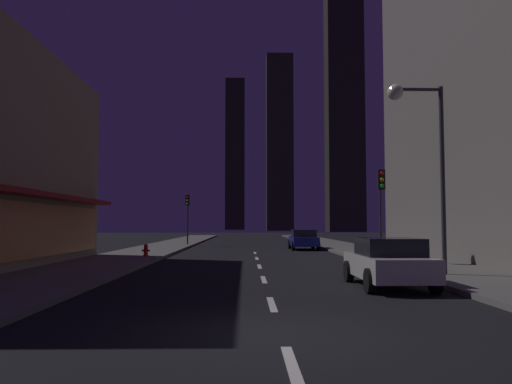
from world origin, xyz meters
TOP-DOWN VIEW (x-y plane):
  - ground_plane at (0.00, 32.00)m, footprint 78.00×136.00m
  - sidewalk_right at (7.00, 32.00)m, footprint 4.00×76.00m
  - sidewalk_left at (-7.00, 32.00)m, footprint 4.00×76.00m
  - lane_marking_center at (0.00, 11.00)m, footprint 0.16×28.20m
  - skyscraper_distant_tall at (-4.03, 155.51)m, footprint 6.22×5.76m
  - skyscraper_distant_mid at (8.89, 132.12)m, footprint 7.36×6.09m
  - skyscraper_distant_short at (23.23, 112.21)m, footprint 8.67×6.68m
  - car_parked_near at (3.60, 6.32)m, footprint 1.98×4.24m
  - car_parked_far at (3.60, 28.26)m, footprint 1.98×4.24m
  - fire_hydrant_far_left at (-5.90, 18.54)m, footprint 0.42×0.30m
  - traffic_light_near_right at (5.50, 14.08)m, footprint 0.32×0.48m
  - traffic_light_far_left at (-5.50, 34.27)m, footprint 0.32×0.48m
  - street_lamp_right at (5.38, 8.67)m, footprint 1.96×0.56m

SIDE VIEW (x-z plane):
  - ground_plane at x=0.00m, z-range -0.10..0.00m
  - lane_marking_center at x=0.00m, z-range 0.00..0.01m
  - sidewalk_right at x=7.00m, z-range 0.00..0.15m
  - sidewalk_left at x=-7.00m, z-range 0.00..0.15m
  - fire_hydrant_far_left at x=-5.90m, z-range 0.13..0.78m
  - car_parked_near at x=3.60m, z-range 0.02..1.47m
  - car_parked_far at x=3.60m, z-range 0.02..1.47m
  - traffic_light_near_right at x=5.50m, z-range 1.09..5.29m
  - traffic_light_far_left at x=-5.50m, z-range 1.09..5.29m
  - street_lamp_right at x=5.38m, z-range 1.78..8.36m
  - skyscraper_distant_tall at x=-4.03m, z-range 0.00..48.97m
  - skyscraper_distant_mid at x=8.89m, z-range 0.00..49.21m
  - skyscraper_distant_short at x=23.23m, z-range 0.00..69.05m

